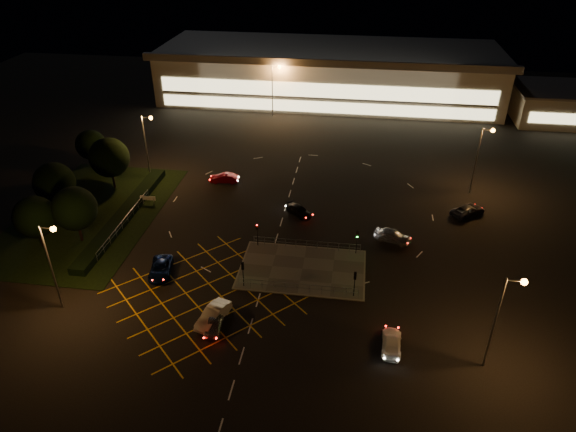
# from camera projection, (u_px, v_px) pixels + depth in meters

# --- Properties ---
(ground) EXTENTS (180.00, 180.00, 0.00)m
(ground) POSITION_uv_depth(u_px,v_px,m) (288.00, 258.00, 60.98)
(ground) COLOR black
(ground) RESTS_ON ground
(pedestrian_island) EXTENTS (14.00, 9.00, 0.12)m
(pedestrian_island) POSITION_uv_depth(u_px,v_px,m) (302.00, 269.00, 59.00)
(pedestrian_island) COLOR #4C4944
(pedestrian_island) RESTS_ON ground
(grass_verge) EXTENTS (18.00, 30.00, 0.08)m
(grass_verge) POSITION_uv_depth(u_px,v_px,m) (90.00, 215.00, 69.49)
(grass_verge) COLOR black
(grass_verge) RESTS_ON ground
(hedge) EXTENTS (2.00, 26.00, 1.00)m
(hedge) POSITION_uv_depth(u_px,v_px,m) (124.00, 215.00, 68.64)
(hedge) COLOR black
(hedge) RESTS_ON ground
(supermarket) EXTENTS (72.00, 26.50, 10.50)m
(supermarket) POSITION_uv_depth(u_px,v_px,m) (329.00, 72.00, 110.84)
(supermarket) COLOR beige
(supermarket) RESTS_ON ground
(retail_unit_a) EXTENTS (18.80, 14.80, 6.35)m
(retail_unit_a) POSITION_uv_depth(u_px,v_px,m) (562.00, 104.00, 99.49)
(retail_unit_a) COLOR beige
(retail_unit_a) RESTS_ON ground
(streetlight_sw) EXTENTS (1.78, 0.56, 10.03)m
(streetlight_sw) POSITION_uv_depth(u_px,v_px,m) (52.00, 256.00, 50.06)
(streetlight_sw) COLOR slate
(streetlight_sw) RESTS_ON ground
(streetlight_se) EXTENTS (1.78, 0.56, 10.03)m
(streetlight_se) POSITION_uv_depth(u_px,v_px,m) (503.00, 311.00, 43.21)
(streetlight_se) COLOR slate
(streetlight_se) RESTS_ON ground
(streetlight_nw) EXTENTS (1.78, 0.56, 10.03)m
(streetlight_nw) POSITION_uv_depth(u_px,v_px,m) (148.00, 138.00, 75.78)
(streetlight_nw) COLOR slate
(streetlight_nw) RESTS_ON ground
(streetlight_ne) EXTENTS (1.78, 0.56, 10.03)m
(streetlight_ne) POSITION_uv_depth(u_px,v_px,m) (481.00, 152.00, 71.58)
(streetlight_ne) COLOR slate
(streetlight_ne) RESTS_ON ground
(streetlight_far_left) EXTENTS (1.78, 0.56, 10.03)m
(streetlight_far_left) POSITION_uv_depth(u_px,v_px,m) (274.00, 84.00, 99.52)
(streetlight_far_left) COLOR slate
(streetlight_far_left) RESTS_ON ground
(streetlight_far_right) EXTENTS (1.78, 0.56, 10.03)m
(streetlight_far_right) POSITION_uv_depth(u_px,v_px,m) (486.00, 89.00, 96.31)
(streetlight_far_right) COLOR slate
(streetlight_far_right) RESTS_ON ground
(signal_sw) EXTENTS (0.28, 0.30, 3.15)m
(signal_sw) POSITION_uv_depth(u_px,v_px,m) (243.00, 269.00, 55.16)
(signal_sw) COLOR black
(signal_sw) RESTS_ON pedestrian_island
(signal_se) EXTENTS (0.28, 0.30, 3.15)m
(signal_se) POSITION_uv_depth(u_px,v_px,m) (355.00, 279.00, 53.69)
(signal_se) COLOR black
(signal_se) RESTS_ON pedestrian_island
(signal_nw) EXTENTS (0.28, 0.30, 3.15)m
(signal_nw) POSITION_uv_depth(u_px,v_px,m) (257.00, 230.00, 61.94)
(signal_nw) COLOR black
(signal_nw) RESTS_ON pedestrian_island
(signal_ne) EXTENTS (0.28, 0.30, 3.15)m
(signal_ne) POSITION_uv_depth(u_px,v_px,m) (357.00, 238.00, 60.47)
(signal_ne) COLOR black
(signal_ne) RESTS_ON pedestrian_island
(tree_a) EXTENTS (5.04, 5.04, 6.86)m
(tree_a) POSITION_uv_depth(u_px,v_px,m) (35.00, 217.00, 60.74)
(tree_a) COLOR black
(tree_a) RESTS_ON ground
(tree_b) EXTENTS (5.40, 5.40, 7.35)m
(tree_b) POSITION_uv_depth(u_px,v_px,m) (54.00, 183.00, 67.61)
(tree_b) COLOR black
(tree_b) RESTS_ON ground
(tree_c) EXTENTS (5.76, 5.76, 7.84)m
(tree_c) POSITION_uv_depth(u_px,v_px,m) (109.00, 157.00, 73.75)
(tree_c) COLOR black
(tree_c) RESTS_ON ground
(tree_d) EXTENTS (4.68, 4.68, 6.37)m
(tree_d) POSITION_uv_depth(u_px,v_px,m) (91.00, 145.00, 80.06)
(tree_d) COLOR black
(tree_d) RESTS_ON ground
(tree_e) EXTENTS (5.40, 5.40, 7.35)m
(tree_e) POSITION_uv_depth(u_px,v_px,m) (74.00, 209.00, 61.78)
(tree_e) COLOR black
(tree_e) RESTS_ON ground
(car_near_silver) EXTENTS (1.93, 4.06, 1.34)m
(car_near_silver) POSITION_uv_depth(u_px,v_px,m) (214.00, 323.00, 50.43)
(car_near_silver) COLOR #ACAFB3
(car_near_silver) RESTS_ON ground
(car_queue_white) EXTENTS (2.96, 4.96, 1.54)m
(car_queue_white) POSITION_uv_depth(u_px,v_px,m) (213.00, 315.00, 51.28)
(car_queue_white) COLOR silver
(car_queue_white) RESTS_ON ground
(car_left_blue) EXTENTS (3.28, 5.36, 1.39)m
(car_left_blue) POSITION_uv_depth(u_px,v_px,m) (161.00, 268.00, 58.05)
(car_left_blue) COLOR #0B1943
(car_left_blue) RESTS_ON ground
(car_far_dkgrey) EXTENTS (4.28, 4.11, 1.23)m
(car_far_dkgrey) POSITION_uv_depth(u_px,v_px,m) (299.00, 211.00, 69.36)
(car_far_dkgrey) COLOR black
(car_far_dkgrey) RESTS_ON ground
(car_right_silver) EXTENTS (4.99, 3.31, 1.58)m
(car_right_silver) POSITION_uv_depth(u_px,v_px,m) (393.00, 236.00, 63.71)
(car_right_silver) COLOR #A8AAAF
(car_right_silver) RESTS_ON ground
(car_circ_red) EXTENTS (4.37, 1.90, 1.40)m
(car_circ_red) POSITION_uv_depth(u_px,v_px,m) (224.00, 178.00, 77.53)
(car_circ_red) COLOR maroon
(car_circ_red) RESTS_ON ground
(car_east_grey) EXTENTS (5.40, 5.12, 1.42)m
(car_east_grey) POSITION_uv_depth(u_px,v_px,m) (468.00, 210.00, 69.20)
(car_east_grey) COLOR black
(car_east_grey) RESTS_ON ground
(car_approach_white) EXTENTS (2.00, 4.50, 1.28)m
(car_approach_white) POSITION_uv_depth(u_px,v_px,m) (392.00, 343.00, 48.19)
(car_approach_white) COLOR white
(car_approach_white) RESTS_ON ground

